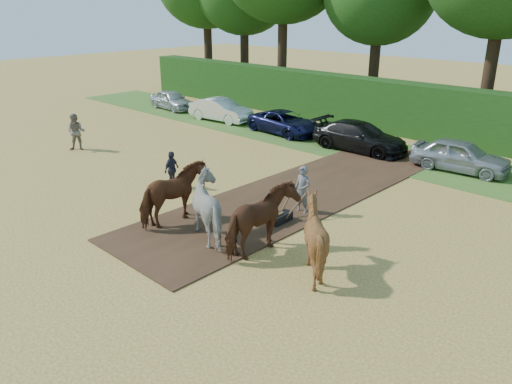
# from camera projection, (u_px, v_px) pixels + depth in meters

# --- Properties ---
(ground) EXTENTS (120.00, 120.00, 0.00)m
(ground) POSITION_uv_depth(u_px,v_px,m) (140.00, 233.00, 16.72)
(ground) COLOR gold
(ground) RESTS_ON ground
(earth_strip) EXTENTS (4.50, 17.00, 0.05)m
(earth_strip) POSITION_uv_depth(u_px,v_px,m) (305.00, 191.00, 20.47)
(earth_strip) COLOR #472D1C
(earth_strip) RESTS_ON ground
(grass_verge) EXTENTS (50.00, 5.00, 0.03)m
(grass_verge) POSITION_uv_depth(u_px,v_px,m) (366.00, 150.00, 26.17)
(grass_verge) COLOR #38601E
(grass_verge) RESTS_ON ground
(hedgerow) EXTENTS (46.00, 1.60, 3.00)m
(hedgerow) POSITION_uv_depth(u_px,v_px,m) (411.00, 110.00, 28.68)
(hedgerow) COLOR #14380F
(hedgerow) RESTS_ON ground
(spectator_near) EXTENTS (1.17, 1.17, 1.91)m
(spectator_near) POSITION_uv_depth(u_px,v_px,m) (76.00, 132.00, 25.90)
(spectator_near) COLOR tan
(spectator_near) RESTS_ON ground
(spectator_far) EXTENTS (0.64, 0.99, 1.56)m
(spectator_far) POSITION_uv_depth(u_px,v_px,m) (172.00, 170.00, 20.63)
(spectator_far) COLOR #252632
(spectator_far) RESTS_ON ground
(plough_team) EXTENTS (7.03, 5.32, 2.15)m
(plough_team) POSITION_uv_depth(u_px,v_px,m) (240.00, 214.00, 15.58)
(plough_team) COLOR brown
(plough_team) RESTS_ON ground
(parked_cars) EXTENTS (36.08, 2.72, 1.49)m
(parked_cars) POSITION_uv_depth(u_px,v_px,m) (379.00, 141.00, 25.25)
(parked_cars) COLOR #B3B6BA
(parked_cars) RESTS_ON ground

